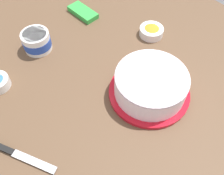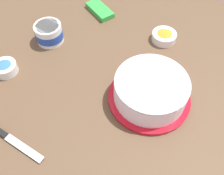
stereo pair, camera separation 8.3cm
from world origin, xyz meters
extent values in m
plane|color=brown|center=(0.00, 0.00, 0.00)|extent=(1.54, 1.54, 0.00)
cylinder|color=red|center=(0.13, 0.15, 0.01)|extent=(0.28, 0.28, 0.01)
cylinder|color=#DBB77A|center=(0.13, 0.15, 0.05)|extent=(0.22, 0.22, 0.07)
cylinder|color=white|center=(0.13, 0.15, 0.05)|extent=(0.24, 0.24, 0.08)
ellipsoid|color=white|center=(0.13, 0.15, 0.09)|extent=(0.24, 0.24, 0.02)
cylinder|color=white|center=(-0.31, -0.02, 0.04)|extent=(0.11, 0.11, 0.08)
cylinder|color=#2347B2|center=(-0.31, -0.02, 0.03)|extent=(0.11, 0.11, 0.03)
cylinder|color=white|center=(-0.31, -0.02, 0.07)|extent=(0.09, 0.09, 0.01)
cube|color=silver|center=(0.08, -0.27, 0.01)|extent=(0.14, 0.08, 0.00)
cylinder|color=white|center=(-0.07, 0.37, 0.02)|extent=(0.10, 0.10, 0.03)
cylinder|color=orange|center=(-0.07, 0.37, 0.02)|extent=(0.08, 0.08, 0.01)
ellipsoid|color=orange|center=(-0.07, 0.37, 0.03)|extent=(0.07, 0.07, 0.02)
cylinder|color=white|center=(-0.24, -0.23, 0.02)|extent=(0.09, 0.09, 0.04)
cylinder|color=blue|center=(-0.24, -0.23, 0.02)|extent=(0.07, 0.07, 0.01)
ellipsoid|color=blue|center=(-0.24, -0.23, 0.03)|extent=(0.06, 0.06, 0.02)
cube|color=green|center=(-0.36, 0.24, 0.01)|extent=(0.14, 0.07, 0.02)
camera|label=1|loc=(0.41, -0.27, 0.70)|focal=40.10mm
camera|label=2|loc=(0.46, -0.21, 0.70)|focal=40.10mm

